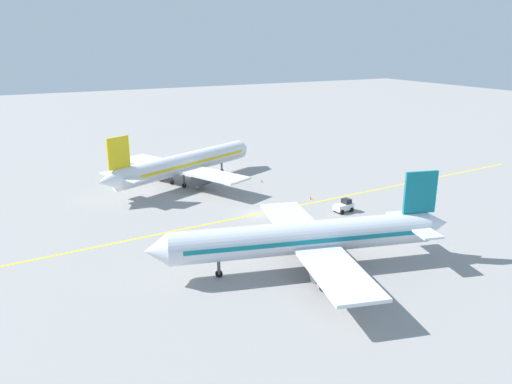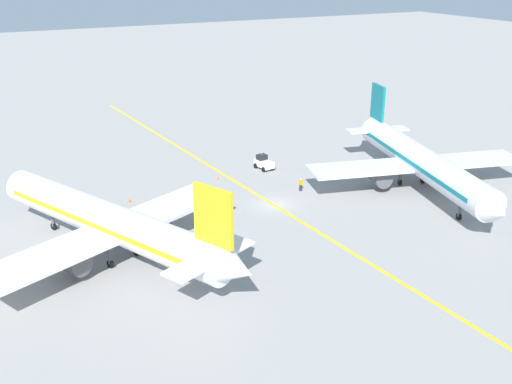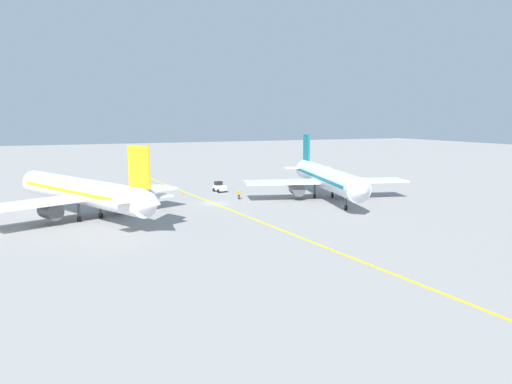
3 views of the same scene
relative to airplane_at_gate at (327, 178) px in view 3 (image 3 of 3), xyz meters
name	(u,v)px [view 3 (image 3 of 3)]	position (x,y,z in m)	size (l,w,h in m)	color
ground_plane	(215,204)	(18.85, -3.58, -3.71)	(400.00, 400.00, 0.00)	gray
apron_yellow_centreline	(215,204)	(18.85, -3.58, -3.71)	(0.40, 120.00, 0.01)	yellow
airplane_at_gate	(327,178)	(0.00, 0.00, 0.00)	(28.42, 35.11, 10.60)	silver
airplane_adjacent_stand	(83,192)	(39.26, 0.81, 0.00)	(27.67, 33.62, 10.60)	white
baggage_tug_white	(220,187)	(13.83, -15.61, -2.81)	(2.07, 3.17, 2.11)	white
ground_crew_worker	(239,194)	(13.65, -6.00, -2.80)	(0.57, 0.28, 1.68)	#23232D
traffic_cone_near_nose	(112,200)	(33.92, -12.18, -3.43)	(0.32, 0.32, 0.55)	orange
traffic_cone_mid_apron	(182,194)	(21.30, -14.50, -3.43)	(0.32, 0.32, 0.55)	orange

